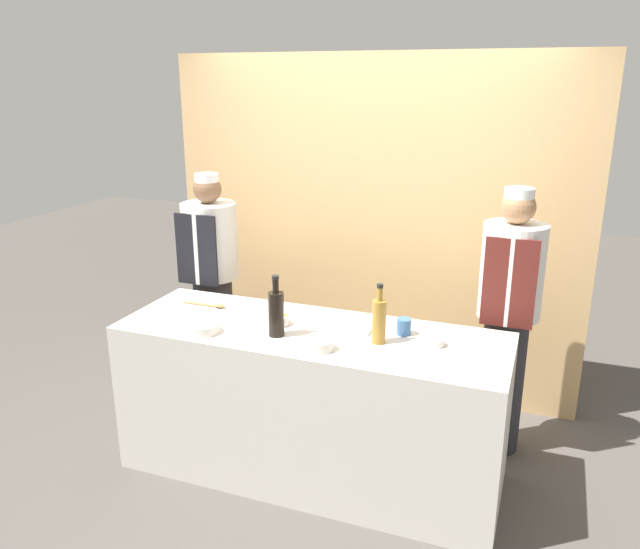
{
  "coord_description": "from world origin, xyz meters",
  "views": [
    {
      "loc": [
        1.17,
        -2.97,
        2.23
      ],
      "look_at": [
        0.0,
        0.15,
        1.18
      ],
      "focal_mm": 35.0,
      "sensor_mm": 36.0,
      "label": 1
    }
  ],
  "objects": [
    {
      "name": "ground_plane",
      "position": [
        0.0,
        0.0,
        0.0
      ],
      "size": [
        14.0,
        14.0,
        0.0
      ],
      "primitive_type": "plane",
      "color": "#4C4742"
    },
    {
      "name": "cutting_board",
      "position": [
        0.17,
        0.13,
        0.91
      ],
      "size": [
        0.31,
        0.21,
        0.02
      ],
      "color": "white",
      "rests_on": "counter"
    },
    {
      "name": "chef_left",
      "position": [
        -1.0,
        0.65,
        0.87
      ],
      "size": [
        0.38,
        0.38,
        1.62
      ],
      "color": "#28282D",
      "rests_on": "ground_plane"
    },
    {
      "name": "wooden_spoon",
      "position": [
        -0.7,
        0.13,
        0.91
      ],
      "size": [
        0.28,
        0.05,
        0.03
      ],
      "color": "#B2844C",
      "rests_on": "counter"
    },
    {
      "name": "cup_blue",
      "position": [
        0.49,
        0.13,
        0.94
      ],
      "size": [
        0.08,
        0.08,
        0.09
      ],
      "color": "#386093",
      "rests_on": "counter"
    },
    {
      "name": "bottle_vinegar",
      "position": [
        0.4,
        -0.03,
        1.03
      ],
      "size": [
        0.07,
        0.07,
        0.33
      ],
      "color": "olive",
      "rests_on": "counter"
    },
    {
      "name": "cabinet_wall",
      "position": [
        0.0,
        1.24,
        1.2
      ],
      "size": [
        2.96,
        0.18,
        2.4
      ],
      "color": "tan",
      "rests_on": "ground_plane"
    },
    {
      "name": "sauce_bowl_brown",
      "position": [
        -0.54,
        -0.24,
        0.93
      ],
      "size": [
        0.17,
        0.17,
        0.05
      ],
      "color": "silver",
      "rests_on": "counter"
    },
    {
      "name": "counter",
      "position": [
        0.0,
        0.0,
        0.45
      ],
      "size": [
        2.17,
        0.74,
        0.9
      ],
      "color": "beige",
      "rests_on": "ground_plane"
    },
    {
      "name": "sauce_bowl_yellow",
      "position": [
        -0.21,
        0.02,
        0.93
      ],
      "size": [
        0.13,
        0.13,
        0.05
      ],
      "color": "silver",
      "rests_on": "counter"
    },
    {
      "name": "chef_right",
      "position": [
        1.0,
        0.65,
        0.89
      ],
      "size": [
        0.36,
        0.36,
        1.65
      ],
      "color": "#28282D",
      "rests_on": "ground_plane"
    },
    {
      "name": "bottle_soy",
      "position": [
        -0.15,
        -0.13,
        1.03
      ],
      "size": [
        0.09,
        0.09,
        0.34
      ],
      "color": "black",
      "rests_on": "counter"
    },
    {
      "name": "sauce_bowl_red",
      "position": [
        0.67,
        0.04,
        0.92
      ],
      "size": [
        0.11,
        0.11,
        0.04
      ],
      "color": "silver",
      "rests_on": "counter"
    },
    {
      "name": "sauce_bowl_purple",
      "position": [
        0.14,
        -0.22,
        0.93
      ],
      "size": [
        0.14,
        0.14,
        0.05
      ],
      "color": "silver",
      "rests_on": "counter"
    }
  ]
}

